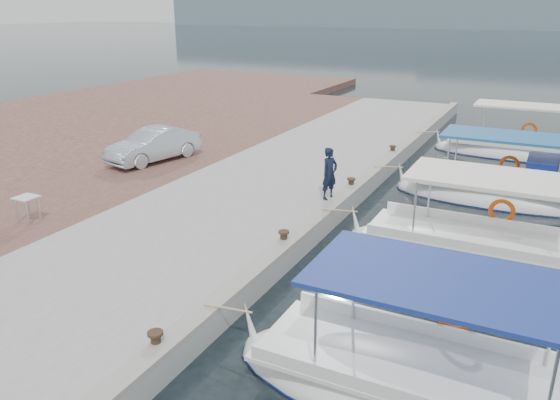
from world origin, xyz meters
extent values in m
plane|color=black|center=(0.00, 0.00, 0.00)|extent=(400.00, 400.00, 0.00)
cube|color=gray|center=(-3.00, 5.00, 0.25)|extent=(6.00, 40.00, 0.50)
cube|color=gray|center=(-0.22, 5.00, 0.56)|extent=(0.44, 40.00, 0.12)
cube|color=brown|center=(-8.00, 5.00, 0.25)|extent=(4.00, 40.00, 0.50)
cube|color=slate|center=(-60.00, 190.00, 7.00)|extent=(140.00, 40.00, 14.00)
ellipsoid|color=white|center=(3.88, -2.10, 0.05)|extent=(6.57, 2.41, 1.30)
ellipsoid|color=navy|center=(3.88, -2.10, 0.03)|extent=(6.60, 2.46, 0.22)
cube|color=white|center=(3.88, -2.10, 0.55)|extent=(5.38, 2.07, 0.08)
cube|color=navy|center=(4.05, -2.10, 2.19)|extent=(3.94, 2.22, 0.08)
cylinder|color=silver|center=(2.41, -3.01, 1.35)|extent=(0.05, 0.05, 1.60)
torus|color=#E64C0C|center=(4.18, -0.96, 1.00)|extent=(0.68, 0.12, 0.68)
ellipsoid|color=white|center=(4.08, 3.83, 0.05)|extent=(6.97, 2.31, 1.30)
ellipsoid|color=navy|center=(4.08, 3.83, 0.03)|extent=(7.00, 2.36, 0.22)
cube|color=white|center=(4.08, 3.83, 0.55)|extent=(5.71, 1.99, 0.08)
cube|color=white|center=(4.26, 3.83, 2.19)|extent=(4.18, 2.13, 0.08)
cylinder|color=silver|center=(2.52, 2.96, 1.35)|extent=(0.05, 0.05, 1.60)
torus|color=#E64C0C|center=(4.38, 4.92, 1.00)|extent=(0.68, 0.12, 0.68)
ellipsoid|color=white|center=(3.85, 8.81, 0.05)|extent=(6.50, 2.14, 1.30)
ellipsoid|color=navy|center=(3.85, 8.81, 0.03)|extent=(6.53, 2.18, 0.22)
cube|color=white|center=(3.85, 8.81, 0.55)|extent=(5.33, 1.84, 0.08)
cube|color=#1F5E9E|center=(4.01, 8.81, 2.19)|extent=(3.90, 1.96, 0.08)
cylinder|color=silver|center=(2.39, 8.01, 1.35)|extent=(0.05, 0.05, 1.60)
torus|color=#E64C0C|center=(4.15, 9.82, 1.00)|extent=(0.68, 0.12, 0.68)
cube|color=navy|center=(5.31, 8.81, 1.10)|extent=(1.20, 1.49, 1.00)
ellipsoid|color=white|center=(4.11, 15.33, 0.05)|extent=(7.03, 1.97, 1.30)
ellipsoid|color=navy|center=(4.11, 15.33, 0.03)|extent=(7.06, 2.01, 0.22)
cube|color=white|center=(4.11, 15.33, 0.55)|extent=(5.76, 1.70, 0.08)
cube|color=white|center=(4.29, 15.33, 2.19)|extent=(4.22, 1.82, 0.08)
cylinder|color=silver|center=(2.53, 14.59, 1.35)|extent=(0.05, 0.05, 1.60)
torus|color=#E64C0C|center=(4.41, 16.27, 1.00)|extent=(0.68, 0.12, 0.68)
cylinder|color=black|center=(-0.35, -3.50, 0.65)|extent=(0.18, 0.18, 0.30)
cylinder|color=black|center=(-0.35, -3.50, 0.80)|extent=(0.28, 0.28, 0.05)
cylinder|color=black|center=(-0.35, 1.50, 0.65)|extent=(0.18, 0.18, 0.30)
cylinder|color=black|center=(-0.35, 1.50, 0.80)|extent=(0.28, 0.28, 0.05)
cylinder|color=black|center=(-0.35, 6.50, 0.65)|extent=(0.18, 0.18, 0.30)
cylinder|color=black|center=(-0.35, 6.50, 0.80)|extent=(0.28, 0.28, 0.05)
cylinder|color=black|center=(-0.35, 11.50, 0.65)|extent=(0.18, 0.18, 0.30)
cylinder|color=black|center=(-0.35, 11.50, 0.80)|extent=(0.28, 0.28, 0.05)
imported|color=black|center=(-0.60, 5.18, 1.30)|extent=(0.58, 0.69, 1.61)
imported|color=#B1BECA|center=(-8.27, 6.33, 1.12)|extent=(2.12, 3.96, 1.24)
cylinder|color=silver|center=(-7.45, -0.53, 0.85)|extent=(0.06, 0.06, 0.70)
cylinder|color=silver|center=(-7.05, -0.53, 0.85)|extent=(0.06, 0.06, 0.70)
cylinder|color=silver|center=(-7.45, -0.13, 0.85)|extent=(0.06, 0.06, 0.70)
cylinder|color=silver|center=(-7.05, -0.13, 0.85)|extent=(0.06, 0.06, 0.70)
cube|color=white|center=(-7.25, -0.33, 1.21)|extent=(0.55, 0.55, 0.03)
camera|label=1|loc=(5.15, -9.74, 6.05)|focal=35.00mm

